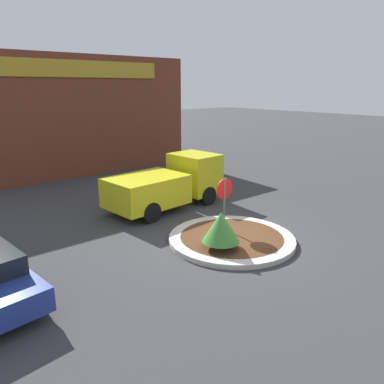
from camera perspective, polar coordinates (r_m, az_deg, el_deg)
ground_plane at (r=12.96m, az=6.03°, el=-7.42°), size 120.00×120.00×0.00m
traffic_island at (r=12.93m, az=6.04°, el=-7.08°), size 4.28×4.28×0.17m
stop_sign at (r=13.09m, az=4.97°, el=-0.55°), size 0.74×0.07×2.05m
island_shrub at (r=11.69m, az=4.45°, el=-5.30°), size 1.17×1.17×1.21m
utility_truck at (r=16.16m, az=-3.62°, el=1.33°), size 5.38×2.62×2.14m
storefront_building at (r=24.95m, az=-19.37°, el=11.09°), size 14.21×6.07×6.82m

